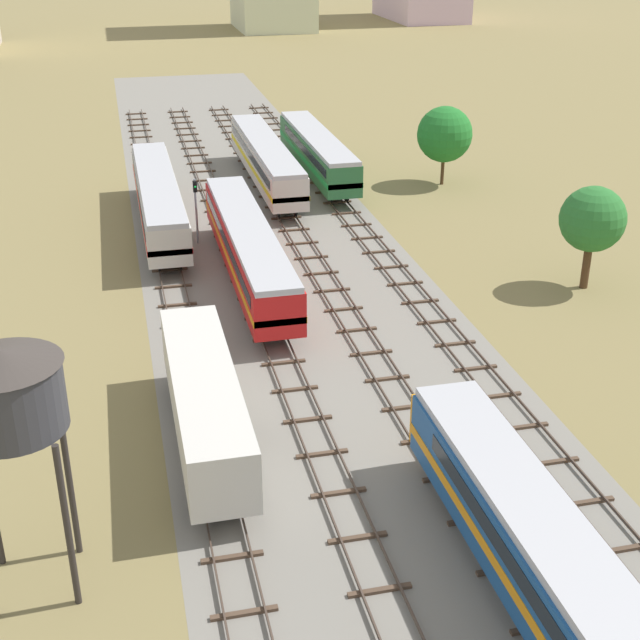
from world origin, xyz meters
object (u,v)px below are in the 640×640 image
passenger_coach_far_left_midfar (158,197)px  signal_post_nearest (196,203)px  diesel_railcar_centre_left_nearest (550,567)px  water_tower (7,394)px  passenger_coach_centre_left_far (266,158)px  passenger_coach_left_mid (248,246)px  freight_boxcar_far_left_near (205,400)px  diesel_railcar_centre_farther (317,151)px

passenger_coach_far_left_midfar → signal_post_nearest: (2.47, -3.62, 0.49)m
diesel_railcar_centre_left_nearest → signal_post_nearest: size_ratio=4.24×
water_tower → passenger_coach_centre_left_far: bearing=70.4°
passenger_coach_left_mid → water_tower: (-12.01, -26.25, 5.33)m
passenger_coach_far_left_midfar → water_tower: size_ratio=2.30×
freight_boxcar_far_left_near → passenger_coach_far_left_midfar: (-0.01, 30.66, 0.16)m
signal_post_nearest → passenger_coach_far_left_midfar: bearing=124.3°
diesel_railcar_centre_left_nearest → passenger_coach_centre_left_far: 53.83m
passenger_coach_far_left_midfar → diesel_railcar_centre_left_nearest: bearing=-77.5°
passenger_coach_left_mid → passenger_coach_centre_left_far: 21.85m
freight_boxcar_far_left_near → signal_post_nearest: bearing=84.8°
passenger_coach_left_mid → diesel_railcar_centre_farther: 24.80m
freight_boxcar_far_left_near → passenger_coach_left_mid: size_ratio=0.64×
freight_boxcar_far_left_near → passenger_coach_left_mid: 19.32m
diesel_railcar_centre_farther → passenger_coach_centre_left_far: bearing=-163.6°
freight_boxcar_far_left_near → signal_post_nearest: signal_post_nearest is taller
passenger_coach_far_left_midfar → water_tower: 39.25m
diesel_railcar_centre_left_nearest → passenger_coach_left_mid: (-4.94, 32.54, 0.02)m
water_tower → signal_post_nearest: 36.23m
freight_boxcar_far_left_near → passenger_coach_centre_left_far: size_ratio=0.64×
diesel_railcar_centre_farther → water_tower: bearing=-114.1°
diesel_railcar_centre_farther → signal_post_nearest: size_ratio=4.24×
freight_boxcar_far_left_near → passenger_coach_centre_left_far: passenger_coach_centre_left_far is taller
diesel_railcar_centre_left_nearest → signal_post_nearest: (-7.42, 40.91, 0.50)m
passenger_coach_left_mid → passenger_coach_far_left_midfar: (-4.94, 11.98, 0.00)m
passenger_coach_centre_left_far → diesel_railcar_centre_farther: same height
diesel_railcar_centre_farther → signal_post_nearest: (-12.36, -14.38, 0.50)m
passenger_coach_left_mid → passenger_coach_centre_left_far: (4.94, 21.28, 0.00)m
passenger_coach_centre_left_far → water_tower: size_ratio=2.30×
water_tower → freight_boxcar_far_left_near: bearing=47.0°
passenger_coach_left_mid → passenger_coach_far_left_midfar: 12.96m
signal_post_nearest → water_tower: bearing=-105.4°
freight_boxcar_far_left_near → water_tower: size_ratio=1.46×
diesel_railcar_centre_left_nearest → water_tower: bearing=159.7°
passenger_coach_centre_left_far → diesel_railcar_centre_farther: bearing=16.4°
diesel_railcar_centre_left_nearest → signal_post_nearest: 41.58m
passenger_coach_left_mid → passenger_coach_far_left_midfar: same height
diesel_railcar_centre_left_nearest → passenger_coach_far_left_midfar: bearing=102.5°
passenger_coach_left_mid → signal_post_nearest: (-2.47, 8.36, 0.49)m
water_tower → passenger_coach_left_mid: bearing=65.4°
passenger_coach_far_left_midfar → diesel_railcar_centre_farther: (14.83, 10.76, -0.02)m
freight_boxcar_far_left_near → water_tower: 11.74m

